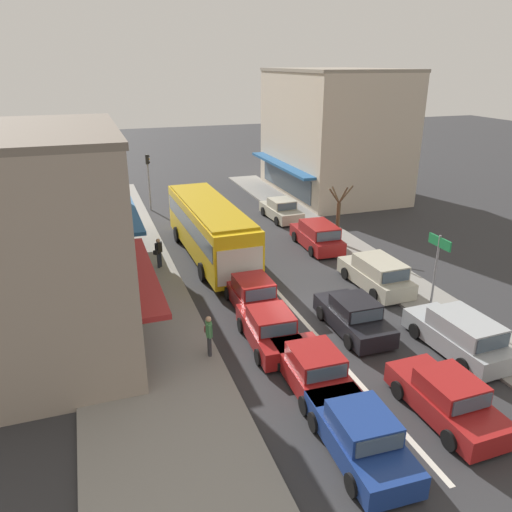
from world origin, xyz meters
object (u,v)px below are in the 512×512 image
at_px(hatchback_queue_far_back, 252,294).
at_px(sedan_adjacent_lane_lead, 354,316).
at_px(directional_road_sign, 438,256).
at_px(pedestrian_with_handbag_near, 209,333).
at_px(parked_wagon_kerb_second, 376,274).
at_px(pedestrian_browsing_midblock, 159,251).
at_px(sedan_behind_bus_near, 314,370).
at_px(sedan_adjacent_lane_trail, 270,329).
at_px(street_tree_right, 338,217).
at_px(sedan_queue_gap_filler, 360,435).
at_px(parked_sedan_kerb_rear, 281,210).
at_px(city_bus, 210,226).
at_px(sedan_behind_bus_mid, 447,399).
at_px(parked_wagon_kerb_front, 459,335).
at_px(parked_wagon_kerb_third, 317,236).
at_px(traffic_light_downstreet, 148,173).

bearing_deg(hatchback_queue_far_back, sedan_adjacent_lane_lead, -44.64).
distance_m(directional_road_sign, pedestrian_with_handbag_near, 10.53).
xyz_separation_m(parked_wagon_kerb_second, directional_road_sign, (1.03, -2.96, 1.93)).
distance_m(hatchback_queue_far_back, pedestrian_browsing_midblock, 6.78).
xyz_separation_m(sedan_behind_bus_near, parked_wagon_kerb_second, (6.41, 6.38, 0.08)).
bearing_deg(pedestrian_with_handbag_near, sedan_adjacent_lane_trail, 3.92).
bearing_deg(street_tree_right, sedan_adjacent_lane_trail, -129.79).
height_order(sedan_queue_gap_filler, parked_sedan_kerb_rear, same).
height_order(hatchback_queue_far_back, pedestrian_browsing_midblock, pedestrian_browsing_midblock).
height_order(hatchback_queue_far_back, sedan_behind_bus_near, hatchback_queue_far_back).
bearing_deg(parked_sedan_kerb_rear, city_bus, -139.38).
distance_m(sedan_behind_bus_mid, sedan_queue_gap_filler, 3.47).
bearing_deg(sedan_behind_bus_near, sedan_adjacent_lane_trail, 97.98).
distance_m(sedan_adjacent_lane_lead, pedestrian_browsing_midblock, 11.38).
bearing_deg(sedan_queue_gap_filler, sedan_adjacent_lane_lead, 62.06).
bearing_deg(parked_wagon_kerb_second, pedestrian_browsing_midblock, 149.17).
bearing_deg(pedestrian_browsing_midblock, parked_sedan_kerb_rear, 33.91).
xyz_separation_m(sedan_adjacent_lane_lead, pedestrian_with_handbag_near, (-6.18, -0.06, 0.40)).
distance_m(sedan_behind_bus_mid, parked_wagon_kerb_front, 4.21).
relative_size(city_bus, parked_wagon_kerb_third, 2.39).
relative_size(city_bus, traffic_light_downstreet, 2.60).
xyz_separation_m(city_bus, sedan_behind_bus_near, (0.35, -13.05, -1.22)).
relative_size(sedan_queue_gap_filler, parked_wagon_kerb_second, 0.94).
xyz_separation_m(parked_wagon_kerb_third, traffic_light_downstreet, (-8.35, 11.57, 2.11)).
xyz_separation_m(sedan_behind_bus_near, sedan_adjacent_lane_trail, (-0.44, 3.10, 0.00)).
distance_m(sedan_queue_gap_filler, street_tree_right, 17.86).
relative_size(sedan_behind_bus_near, sedan_adjacent_lane_trail, 0.99).
relative_size(city_bus, pedestrian_browsing_midblock, 6.69).
height_order(sedan_adjacent_lane_lead, sedan_adjacent_lane_trail, same).
height_order(sedan_queue_gap_filler, parked_wagon_kerb_second, parked_wagon_kerb_second).
distance_m(city_bus, pedestrian_with_handbag_near, 10.48).
xyz_separation_m(traffic_light_downstreet, pedestrian_browsing_midblock, (-1.20, -11.89, -1.79)).
distance_m(sedan_queue_gap_filler, traffic_light_downstreet, 27.64).
xyz_separation_m(sedan_queue_gap_filler, parked_wagon_kerb_third, (6.28, 15.90, 0.08)).
relative_size(parked_wagon_kerb_third, pedestrian_browsing_midblock, 2.80).
relative_size(traffic_light_downstreet, pedestrian_with_handbag_near, 2.58).
distance_m(parked_wagon_kerb_second, directional_road_sign, 3.68).
bearing_deg(city_bus, street_tree_right, -2.36).
relative_size(parked_wagon_kerb_front, parked_wagon_kerb_second, 1.01).
height_order(parked_wagon_kerb_third, street_tree_right, street_tree_right).
relative_size(sedan_behind_bus_near, pedestrian_browsing_midblock, 2.60).
xyz_separation_m(sedan_queue_gap_filler, pedestrian_with_handbag_near, (-2.82, 6.28, 0.40)).
bearing_deg(pedestrian_with_handbag_near, parked_wagon_kerb_front, -16.50).
relative_size(sedan_adjacent_lane_trail, pedestrian_with_handbag_near, 2.62).
bearing_deg(directional_road_sign, sedan_adjacent_lane_lead, -174.16).
relative_size(sedan_queue_gap_filler, street_tree_right, 1.13).
distance_m(sedan_behind_bus_near, sedan_queue_gap_filler, 3.35).
bearing_deg(sedan_adjacent_lane_trail, sedan_adjacent_lane_lead, -1.77).
height_order(parked_wagon_kerb_front, directional_road_sign, directional_road_sign).
relative_size(sedan_queue_gap_filler, pedestrian_browsing_midblock, 2.61).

